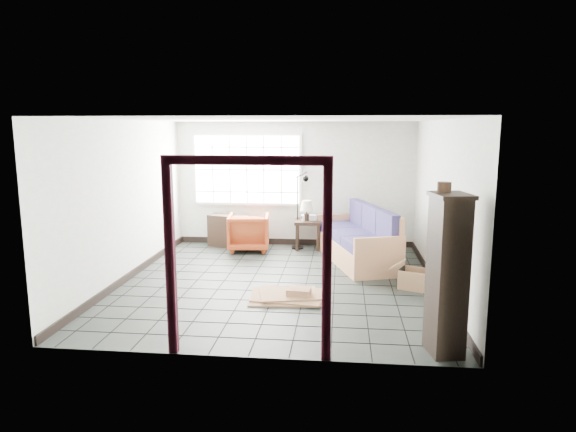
# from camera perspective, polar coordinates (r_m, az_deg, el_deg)

# --- Properties ---
(ground) EXTENTS (5.50, 5.50, 0.00)m
(ground) POSITION_cam_1_polar(r_m,az_deg,el_deg) (8.38, -1.04, -7.40)
(ground) COLOR black
(ground) RESTS_ON ground
(room_shell) EXTENTS (5.02, 5.52, 2.61)m
(room_shell) POSITION_cam_1_polar(r_m,az_deg,el_deg) (8.07, -1.05, 4.12)
(room_shell) COLOR #B4B9B1
(room_shell) RESTS_ON ground
(window_panel) EXTENTS (2.32, 0.08, 1.52)m
(window_panel) POSITION_cam_1_polar(r_m,az_deg,el_deg) (10.86, -4.57, 5.16)
(window_panel) COLOR silver
(window_panel) RESTS_ON ground
(doorway_trim) EXTENTS (1.80, 0.08, 2.20)m
(doorway_trim) POSITION_cam_1_polar(r_m,az_deg,el_deg) (5.45, -4.58, -1.91)
(doorway_trim) COLOR #380C19
(doorway_trim) RESTS_ON ground
(futon_sofa) EXTENTS (1.57, 2.52, 1.04)m
(futon_sofa) POSITION_cam_1_polar(r_m,az_deg,el_deg) (9.66, 8.01, -2.84)
(futon_sofa) COLOR #A8714C
(futon_sofa) RESTS_ON ground
(armchair) EXTENTS (0.89, 0.84, 0.83)m
(armchair) POSITION_cam_1_polar(r_m,az_deg,el_deg) (10.45, -4.40, -1.60)
(armchair) COLOR brown
(armchair) RESTS_ON ground
(side_table) EXTENTS (0.57, 0.57, 0.60)m
(side_table) POSITION_cam_1_polar(r_m,az_deg,el_deg) (10.55, 2.22, -1.04)
(side_table) COLOR black
(side_table) RESTS_ON ground
(table_lamp) EXTENTS (0.34, 0.34, 0.41)m
(table_lamp) POSITION_cam_1_polar(r_m,az_deg,el_deg) (10.44, 2.09, 1.03)
(table_lamp) COLOR black
(table_lamp) RESTS_ON side_table
(projector) EXTENTS (0.33, 0.28, 0.10)m
(projector) POSITION_cam_1_polar(r_m,az_deg,el_deg) (10.57, 2.30, -0.15)
(projector) COLOR silver
(projector) RESTS_ON side_table
(floor_lamp) EXTENTS (0.42, 0.43, 1.60)m
(floor_lamp) POSITION_cam_1_polar(r_m,az_deg,el_deg) (10.41, 1.48, 0.87)
(floor_lamp) COLOR black
(floor_lamp) RESTS_ON ground
(console_shelf) EXTENTS (0.92, 0.59, 0.67)m
(console_shelf) POSITION_cam_1_polar(r_m,az_deg,el_deg) (10.82, -6.58, -1.66)
(console_shelf) COLOR black
(console_shelf) RESTS_ON ground
(tall_shelf) EXTENTS (0.46, 0.55, 1.80)m
(tall_shelf) POSITION_cam_1_polar(r_m,az_deg,el_deg) (5.88, 17.28, -6.14)
(tall_shelf) COLOR black
(tall_shelf) RESTS_ON ground
(pot) EXTENTS (0.17, 0.17, 0.11)m
(pot) POSITION_cam_1_polar(r_m,az_deg,el_deg) (5.75, 16.98, 3.07)
(pot) COLOR black
(pot) RESTS_ON tall_shelf
(open_box) EXTENTS (0.82, 0.63, 0.42)m
(open_box) POSITION_cam_1_polar(r_m,az_deg,el_deg) (8.29, 13.92, -6.81)
(open_box) COLOR olive
(open_box) RESTS_ON ground
(cardboard_pile) EXTENTS (1.21, 0.90, 0.17)m
(cardboard_pile) POSITION_cam_1_polar(r_m,az_deg,el_deg) (7.63, 0.30, -8.80)
(cardboard_pile) COLOR olive
(cardboard_pile) RESTS_ON ground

